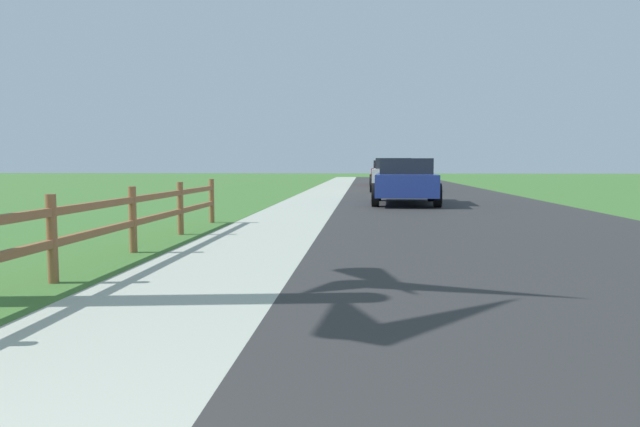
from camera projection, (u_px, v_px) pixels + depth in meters
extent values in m
plane|color=#3D6D2E|center=(345.00, 194.00, 25.11)|extent=(120.00, 120.00, 0.00)
cube|color=#2C2C2C|center=(423.00, 192.00, 26.84)|extent=(7.00, 66.00, 0.01)
cube|color=#A4AB9A|center=(282.00, 192.00, 27.33)|extent=(6.00, 66.00, 0.01)
cube|color=#3D6D2E|center=(250.00, 192.00, 27.44)|extent=(5.00, 66.00, 0.00)
cylinder|color=brown|center=(52.00, 239.00, 6.23)|extent=(0.11, 0.11, 0.95)
cylinder|color=brown|center=(133.00, 220.00, 8.39)|extent=(0.11, 0.11, 0.95)
cylinder|color=brown|center=(180.00, 209.00, 10.56)|extent=(0.11, 0.11, 0.95)
cylinder|color=brown|center=(212.00, 201.00, 12.73)|extent=(0.11, 0.11, 0.95)
cube|color=brown|center=(52.00, 244.00, 6.23)|extent=(0.07, 13.08, 0.09)
cube|color=brown|center=(51.00, 212.00, 6.20)|extent=(0.07, 13.08, 0.09)
cube|color=navy|center=(405.00, 184.00, 19.00)|extent=(2.05, 4.86, 0.66)
cube|color=#1E232B|center=(406.00, 166.00, 19.01)|extent=(1.73, 2.65, 0.48)
cylinder|color=black|center=(378.00, 191.00, 20.60)|extent=(0.25, 0.72, 0.71)
cylinder|color=black|center=(431.00, 191.00, 20.38)|extent=(0.25, 0.72, 0.71)
cylinder|color=black|center=(376.00, 195.00, 17.67)|extent=(0.25, 0.72, 0.71)
cylinder|color=black|center=(438.00, 195.00, 17.45)|extent=(0.25, 0.72, 0.71)
cube|color=white|center=(393.00, 177.00, 28.22)|extent=(2.11, 5.01, 0.76)
cube|color=#1E232B|center=(393.00, 163.00, 28.38)|extent=(1.75, 2.26, 0.50)
cylinder|color=black|center=(375.00, 182.00, 29.87)|extent=(0.26, 0.74, 0.73)
cylinder|color=black|center=(412.00, 182.00, 29.64)|extent=(0.26, 0.74, 0.73)
cylinder|color=black|center=(372.00, 184.00, 26.86)|extent=(0.26, 0.74, 0.73)
cylinder|color=black|center=(414.00, 184.00, 26.62)|extent=(0.26, 0.74, 0.73)
cube|color=maroon|center=(387.00, 174.00, 36.78)|extent=(2.03, 4.48, 0.75)
cube|color=#1E232B|center=(387.00, 164.00, 37.02)|extent=(1.75, 2.35, 0.49)
cylinder|color=black|center=(372.00, 179.00, 38.26)|extent=(0.24, 0.67, 0.66)
cylinder|color=black|center=(402.00, 179.00, 38.07)|extent=(0.24, 0.67, 0.66)
cylinder|color=black|center=(371.00, 180.00, 35.54)|extent=(0.24, 0.67, 0.66)
cylinder|color=black|center=(403.00, 180.00, 35.35)|extent=(0.24, 0.67, 0.66)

